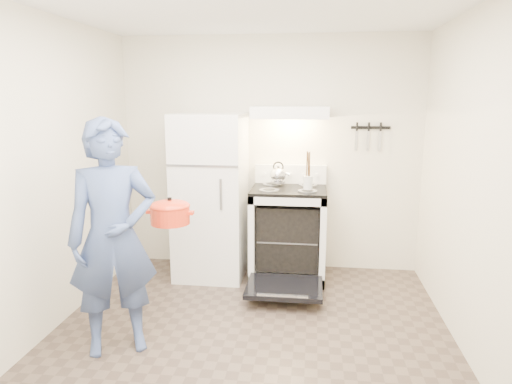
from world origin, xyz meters
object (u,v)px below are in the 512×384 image
at_px(dutch_oven, 170,215).
at_px(tea_kettle, 278,174).
at_px(stove_body, 288,234).
at_px(refrigerator, 211,196).
at_px(person, 113,238).

bearing_deg(dutch_oven, tea_kettle, 60.00).
distance_m(tea_kettle, dutch_oven, 1.51).
bearing_deg(stove_body, refrigerator, -178.23).
bearing_deg(person, stove_body, 26.70).
xyz_separation_m(refrigerator, dutch_oven, (-0.07, -1.16, 0.10)).
bearing_deg(refrigerator, dutch_oven, -93.27).
distance_m(refrigerator, dutch_oven, 1.16).
bearing_deg(refrigerator, stove_body, 1.77).
bearing_deg(person, dutch_oven, 25.77).
bearing_deg(tea_kettle, dutch_oven, -120.00).
relative_size(person, dutch_oven, 4.54).
relative_size(refrigerator, stove_body, 1.85).
distance_m(refrigerator, tea_kettle, 0.74).
xyz_separation_m(stove_body, tea_kettle, (-0.12, 0.12, 0.62)).
bearing_deg(person, refrigerator, 50.12).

